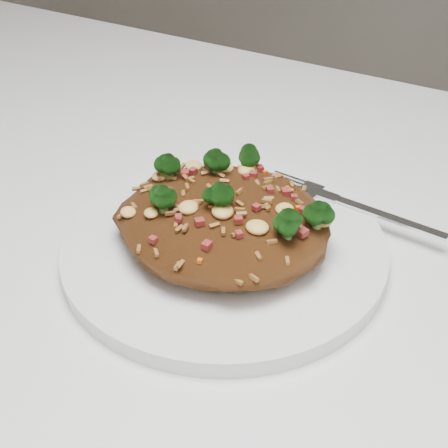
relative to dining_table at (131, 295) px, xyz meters
The scene contains 4 objects.
dining_table is the anchor object (origin of this frame).
plate 0.14m from the dining_table, ahead, with size 0.25×0.25×0.01m, color white.
fried_rice 0.17m from the dining_table, ahead, with size 0.17×0.15×0.06m.
fork 0.23m from the dining_table, 27.17° to the left, with size 0.16×0.03×0.00m.
Camera 1 is at (0.29, -0.34, 1.06)m, focal length 50.00 mm.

